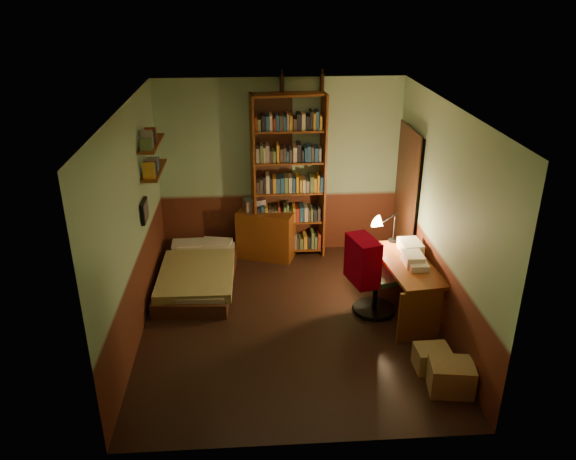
{
  "coord_description": "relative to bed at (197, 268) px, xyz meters",
  "views": [
    {
      "loc": [
        -0.42,
        -5.79,
        3.81
      ],
      "look_at": [
        0.0,
        0.25,
        1.1
      ],
      "focal_mm": 35.0,
      "sensor_mm": 36.0,
      "label": 1
    }
  ],
  "objects": [
    {
      "name": "cardboard_box_b",
      "position": [
        2.63,
        -1.99,
        -0.13
      ],
      "size": [
        0.36,
        0.3,
        0.25
      ],
      "primitive_type": "cube",
      "rotation": [
        0.0,
        0.0,
        0.01
      ],
      "color": "#947F4E",
      "rests_on": "ground"
    },
    {
      "name": "desk",
      "position": [
        2.62,
        -0.87,
        0.09
      ],
      "size": [
        0.68,
        1.34,
        0.69
      ],
      "primitive_type": "cube",
      "rotation": [
        0.0,
        0.0,
        0.11
      ],
      "color": "#632F11",
      "rests_on": "ground"
    },
    {
      "name": "wall_front",
      "position": [
        1.18,
        -2.98,
        1.04
      ],
      "size": [
        3.5,
        0.02,
        2.6
      ],
      "primitive_type": "cube",
      "color": "#89AD84",
      "rests_on": "ground"
    },
    {
      "name": "red_jacket",
      "position": [
        1.99,
        -0.9,
        1.07
      ],
      "size": [
        0.35,
        0.52,
        0.57
      ],
      "primitive_type": "cube",
      "rotation": [
        0.0,
        0.0,
        0.18
      ],
      "color": "#A10018",
      "rests_on": "office_chair"
    },
    {
      "name": "floor",
      "position": [
        1.18,
        -0.97,
        -0.27
      ],
      "size": [
        3.5,
        4.0,
        0.02
      ],
      "primitive_type": "cube",
      "color": "black",
      "rests_on": "ground"
    },
    {
      "name": "mini_stereo",
      "position": [
        0.79,
        0.92,
        0.55
      ],
      "size": [
        0.35,
        0.3,
        0.16
      ],
      "primitive_type": "cube",
      "rotation": [
        0.0,
        0.0,
        0.3
      ],
      "color": "#B2B2B7",
      "rests_on": "dresser"
    },
    {
      "name": "desk_lamp",
      "position": [
        2.58,
        -0.26,
        0.72
      ],
      "size": [
        0.22,
        0.22,
        0.56
      ],
      "primitive_type": "cone",
      "rotation": [
        0.0,
        0.0,
        -0.37
      ],
      "color": "black",
      "rests_on": "desk"
    },
    {
      "name": "wall_shelf_lower",
      "position": [
        -0.46,
        0.13,
        1.34
      ],
      "size": [
        0.2,
        0.9,
        0.03
      ],
      "primitive_type": "cube",
      "color": "#632F11",
      "rests_on": "wall_left"
    },
    {
      "name": "bottle_right",
      "position": [
        1.76,
        0.99,
        2.27
      ],
      "size": [
        0.07,
        0.07,
        0.24
      ],
      "primitive_type": "cylinder",
      "rotation": [
        0.0,
        0.0,
        0.07
      ],
      "color": "black",
      "rests_on": "bookshelf"
    },
    {
      "name": "framed_picture",
      "position": [
        -0.54,
        -0.37,
        0.99
      ],
      "size": [
        0.04,
        0.32,
        0.26
      ],
      "primitive_type": "cube",
      "color": "black",
      "rests_on": "wall_left"
    },
    {
      "name": "door_trim",
      "position": [
        2.86,
        0.33,
        0.74
      ],
      "size": [
        0.02,
        0.98,
        2.08
      ],
      "primitive_type": "cube",
      "color": "#3B1F12",
      "rests_on": "ground"
    },
    {
      "name": "wall_right",
      "position": [
        2.94,
        -0.97,
        1.04
      ],
      "size": [
        0.02,
        4.0,
        2.6
      ],
      "primitive_type": "cube",
      "color": "#89AD84",
      "rests_on": "ground"
    },
    {
      "name": "office_chair",
      "position": [
        2.25,
        -0.83,
        0.27
      ],
      "size": [
        0.63,
        0.58,
        1.04
      ],
      "primitive_type": "cube",
      "rotation": [
        0.0,
        0.0,
        0.27
      ],
      "color": "#34623F",
      "rests_on": "ground"
    },
    {
      "name": "paper_stack",
      "position": [
        2.72,
        -0.57,
        0.5
      ],
      "size": [
        0.27,
        0.35,
        0.14
      ],
      "primitive_type": "cube",
      "rotation": [
        0.0,
        0.0,
        0.06
      ],
      "color": "silver",
      "rests_on": "desk"
    },
    {
      "name": "wall_left",
      "position": [
        -0.58,
        -0.97,
        1.04
      ],
      "size": [
        0.02,
        4.0,
        2.6
      ],
      "primitive_type": "cube",
      "color": "#89AD84",
      "rests_on": "ground"
    },
    {
      "name": "dresser",
      "position": [
        0.96,
        0.79,
        0.11
      ],
      "size": [
        0.9,
        0.66,
        0.72
      ],
      "primitive_type": "cube",
      "rotation": [
        0.0,
        0.0,
        -0.34
      ],
      "color": "#632F11",
      "rests_on": "ground"
    },
    {
      "name": "ceiling",
      "position": [
        1.18,
        -0.97,
        2.35
      ],
      "size": [
        3.5,
        4.0,
        0.02
      ],
      "primitive_type": "cube",
      "color": "silver",
      "rests_on": "wall_back"
    },
    {
      "name": "wall_shelf_upper",
      "position": [
        -0.46,
        0.13,
        1.69
      ],
      "size": [
        0.2,
        0.9,
        0.03
      ],
      "primitive_type": "cube",
      "color": "#632F11",
      "rests_on": "wall_left"
    },
    {
      "name": "cardboard_box_a",
      "position": [
        2.71,
        -2.35,
        -0.09
      ],
      "size": [
        0.48,
        0.4,
        0.32
      ],
      "primitive_type": "cube",
      "rotation": [
        0.0,
        0.0,
        -0.15
      ],
      "color": "#947F4E",
      "rests_on": "ground"
    },
    {
      "name": "wall_back",
      "position": [
        1.18,
        1.04,
        1.04
      ],
      "size": [
        3.5,
        0.02,
        2.6
      ],
      "primitive_type": "cube",
      "color": "#89AD84",
      "rests_on": "ground"
    },
    {
      "name": "bottle_left",
      "position": [
        1.21,
        0.99,
        2.27
      ],
      "size": [
        0.08,
        0.08,
        0.24
      ],
      "primitive_type": "cylinder",
      "rotation": [
        0.0,
        0.0,
        0.31
      ],
      "color": "black",
      "rests_on": "bookshelf"
    },
    {
      "name": "bookshelf",
      "position": [
        1.29,
        0.88,
        0.95
      ],
      "size": [
        1.07,
        0.46,
        2.41
      ],
      "primitive_type": "cube",
      "rotation": [
        0.0,
        0.0,
        0.14
      ],
      "color": "#632F11",
      "rests_on": "ground"
    },
    {
      "name": "bed",
      "position": [
        0.0,
        0.0,
        0.0
      ],
      "size": [
        1.02,
        1.77,
        0.51
      ],
      "primitive_type": "cube",
      "rotation": [
        0.0,
        0.0,
        -0.06
      ],
      "color": "olive",
      "rests_on": "ground"
    },
    {
      "name": "doorway",
      "position": [
        2.9,
        0.33,
        0.74
      ],
      "size": [
        0.06,
        0.9,
        2.0
      ],
      "primitive_type": "cube",
      "color": "black",
      "rests_on": "ground"
    }
  ]
}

